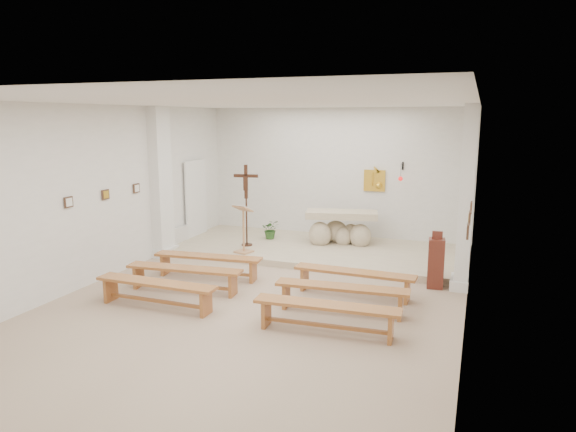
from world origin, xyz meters
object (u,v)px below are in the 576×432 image
at_px(bench_left_front, 208,261).
at_px(donation_pedestal, 436,263).
at_px(bench_left_second, 184,273).
at_px(bench_left_third, 156,288).
at_px(bench_right_front, 354,277).
at_px(bench_right_second, 342,292).
at_px(lectern, 243,229).
at_px(crucifix_stand, 246,199).
at_px(bench_right_third, 327,311).
at_px(altar, 340,230).

bearing_deg(bench_left_front, donation_pedestal, 6.72).
height_order(bench_left_second, bench_left_third, same).
xyz_separation_m(bench_right_front, bench_right_second, (-0.00, -0.90, 0.00)).
distance_m(lectern, bench_left_front, 1.60).
bearing_deg(bench_right_second, bench_left_third, -168.24).
distance_m(bench_left_front, bench_left_second, 0.90).
bearing_deg(bench_left_third, bench_right_front, 30.65).
xyz_separation_m(crucifix_stand, bench_right_third, (3.21, -4.01, -0.94)).
height_order(bench_left_second, bench_right_third, same).
distance_m(altar, bench_left_second, 4.55).
height_order(donation_pedestal, bench_right_front, donation_pedestal).
distance_m(bench_left_second, bench_left_third, 0.90).
relative_size(lectern, bench_right_third, 0.51).
bearing_deg(lectern, bench_right_third, -32.65).
bearing_deg(altar, donation_pedestal, -54.35).
height_order(crucifix_stand, bench_left_front, crucifix_stand).
height_order(bench_right_second, bench_left_third, same).
height_order(crucifix_stand, donation_pedestal, crucifix_stand).
bearing_deg(bench_right_third, bench_right_second, 86.54).
bearing_deg(donation_pedestal, lectern, 166.55).
bearing_deg(bench_right_third, bench_left_second, 160.05).
height_order(bench_right_front, bench_left_second, same).
bearing_deg(bench_left_third, lectern, 89.00).
bearing_deg(bench_left_third, altar, 68.83).
bearing_deg(crucifix_stand, lectern, -79.92).
height_order(lectern, bench_left_second, lectern).
distance_m(bench_right_front, bench_left_second, 3.19).
relative_size(bench_left_front, bench_right_second, 1.00).
bearing_deg(crucifix_stand, bench_left_second, -95.55).
bearing_deg(bench_right_second, bench_right_third, -94.72).
bearing_deg(bench_left_front, bench_right_third, -36.64).
bearing_deg(donation_pedestal, bench_right_front, -149.94).
distance_m(bench_right_front, bench_left_third, 3.55).
bearing_deg(bench_right_front, lectern, 153.90).
bearing_deg(bench_left_third, bench_left_front, 90.03).
bearing_deg(bench_right_second, lectern, 135.88).
xyz_separation_m(donation_pedestal, bench_right_front, (-1.36, -1.00, -0.14)).
bearing_deg(altar, lectern, -151.47).
distance_m(altar, bench_right_second, 4.26).
bearing_deg(altar, crucifix_stand, -167.08).
relative_size(donation_pedestal, bench_right_second, 0.49).
distance_m(bench_right_second, bench_left_third, 3.19).
relative_size(lectern, bench_left_second, 0.51).
bearing_deg(bench_left_second, lectern, 82.66).
xyz_separation_m(bench_left_front, bench_right_second, (3.06, -0.90, 0.00)).
height_order(altar, lectern, lectern).
xyz_separation_m(altar, bench_left_second, (-1.94, -4.11, -0.14)).
xyz_separation_m(bench_right_front, bench_left_second, (-3.06, -0.90, 0.00)).
bearing_deg(bench_right_front, bench_left_front, -178.65).
relative_size(lectern, donation_pedestal, 1.03).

